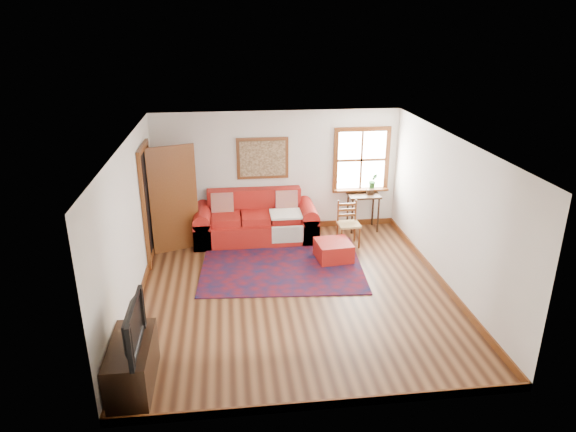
{
  "coord_description": "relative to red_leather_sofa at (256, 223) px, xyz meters",
  "views": [
    {
      "loc": [
        -0.99,
        -7.35,
        4.17
      ],
      "look_at": [
        -0.04,
        0.6,
        1.1
      ],
      "focal_mm": 32.0,
      "sensor_mm": 36.0,
      "label": 1
    }
  ],
  "objects": [
    {
      "name": "ladder_back_chair",
      "position": [
        1.78,
        -0.53,
        0.16
      ],
      "size": [
        0.43,
        0.41,
        0.89
      ],
      "color": "tan",
      "rests_on": "ground"
    },
    {
      "name": "framed_artwork",
      "position": [
        0.19,
        0.44,
        1.23
      ],
      "size": [
        1.05,
        0.07,
        0.85
      ],
      "color": "brown",
      "rests_on": "ground"
    },
    {
      "name": "doorway",
      "position": [
        -1.71,
        -0.49,
        0.75
      ],
      "size": [
        0.89,
        1.08,
        2.14
      ],
      "color": "black",
      "rests_on": "ground"
    },
    {
      "name": "side_table",
      "position": [
        2.27,
        0.21,
        0.34
      ],
      "size": [
        0.65,
        0.49,
        0.78
      ],
      "color": "black",
      "rests_on": "ground"
    },
    {
      "name": "window",
      "position": [
        2.27,
        0.43,
        1.0
      ],
      "size": [
        1.18,
        0.2,
        1.38
      ],
      "color": "white",
      "rests_on": "ground"
    },
    {
      "name": "red_leather_sofa",
      "position": [
        0.0,
        0.0,
        0.0
      ],
      "size": [
        2.44,
        1.01,
        0.96
      ],
      "color": "#A81B15",
      "rests_on": "ground"
    },
    {
      "name": "room_envelope",
      "position": [
        0.49,
        -2.26,
        1.33
      ],
      "size": [
        5.04,
        5.54,
        2.52
      ],
      "color": "silver",
      "rests_on": "ground"
    },
    {
      "name": "red_ottoman",
      "position": [
        1.36,
        -1.17,
        -0.14
      ],
      "size": [
        0.68,
        0.68,
        0.35
      ],
      "primitive_type": "cube",
      "rotation": [
        0.0,
        0.0,
        0.1
      ],
      "color": "#A81B15",
      "rests_on": "ground"
    },
    {
      "name": "ground",
      "position": [
        0.49,
        -2.28,
        -0.32
      ],
      "size": [
        5.5,
        5.5,
        0.0
      ],
      "primitive_type": "plane",
      "color": "#3B1E10",
      "rests_on": "ground"
    },
    {
      "name": "media_cabinet",
      "position": [
        -1.75,
        -4.34,
        -0.02
      ],
      "size": [
        0.49,
        1.09,
        0.6
      ],
      "primitive_type": "cube",
      "color": "black",
      "rests_on": "ground"
    },
    {
      "name": "candle_hurricane",
      "position": [
        -1.7,
        -3.96,
        0.37
      ],
      "size": [
        0.12,
        0.12,
        0.18
      ],
      "color": "silver",
      "rests_on": "media_cabinet"
    },
    {
      "name": "television",
      "position": [
        -1.73,
        -4.42,
        0.56
      ],
      "size": [
        0.13,
        0.97,
        0.56
      ],
      "primitive_type": "imported",
      "rotation": [
        0.0,
        0.0,
        1.57
      ],
      "color": "black",
      "rests_on": "media_cabinet"
    },
    {
      "name": "persian_rug",
      "position": [
        0.39,
        -1.31,
        -0.31
      ],
      "size": [
        3.02,
        2.5,
        0.02
      ],
      "primitive_type": "cube",
      "rotation": [
        0.0,
        0.0,
        -0.07
      ],
      "color": "#530B13",
      "rests_on": "ground"
    }
  ]
}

